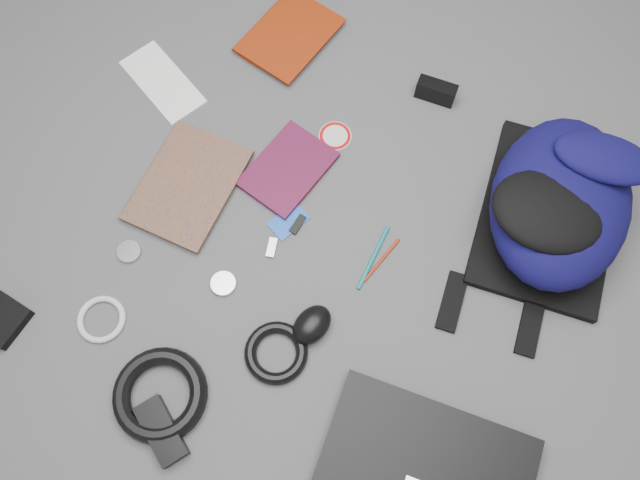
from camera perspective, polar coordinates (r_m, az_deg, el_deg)
The scene contains 21 objects.
ground at distance 1.39m, azimuth 0.00°, elevation -0.29°, with size 4.00×4.00×0.00m, color #4F4F51.
backpack at distance 1.42m, azimuth 21.12°, elevation 3.27°, with size 0.31×0.45×0.19m, color black, non-canonical shape.
textbook_red at distance 1.69m, azimuth -5.37°, elevation 19.52°, with size 0.18×0.24×0.03m, color maroon.
comic_book at distance 1.50m, azimuth -15.30°, elevation 6.31°, with size 0.20×0.28×0.02m, color #BA640D.
envelope at distance 1.63m, azimuth -14.20°, elevation 13.85°, with size 0.23×0.10×0.00m, color white.
dvd_case at distance 1.45m, azimuth -2.95°, elevation 6.47°, with size 0.15×0.21×0.02m, color #400C24.
compact_camera at distance 1.56m, azimuth 10.56°, elevation 13.23°, with size 0.10×0.03×0.05m, color black.
sticker_disc at distance 1.50m, azimuth 1.39°, elevation 9.49°, with size 0.08×0.08×0.00m, color silver.
pen_teal at distance 1.38m, azimuth 4.91°, elevation -1.59°, with size 0.01×0.01×0.16m, color #0D6C77.
pen_red at distance 1.38m, azimuth 5.65°, elevation -1.84°, with size 0.01×0.01×0.13m, color #A0200C.
id_badge at distance 1.40m, azimuth -2.91°, elevation 1.73°, with size 0.06×0.09×0.00m, color blue.
usb_black at distance 1.40m, azimuth -2.05°, elevation 1.43°, with size 0.02×0.05×0.01m, color black.
usb_silver at distance 1.38m, azimuth -4.43°, elevation -0.71°, with size 0.02×0.05×0.01m, color #ABABAD.
mouse at distance 1.31m, azimuth -0.75°, elevation -7.77°, with size 0.07×0.10×0.05m, color black.
headphone_left at distance 1.44m, azimuth -17.04°, elevation -1.04°, with size 0.05×0.05×0.01m, color #AAAAAC.
headphone_right at distance 1.37m, azimuth -8.82°, elevation -3.98°, with size 0.05×0.05×0.01m, color silver.
cable_coil at distance 1.31m, azimuth -4.04°, elevation -10.25°, with size 0.13×0.13×0.03m, color black.
power_brick at distance 1.33m, azimuth -14.29°, elevation -16.57°, with size 0.13×0.06×0.03m, color black.
power_cord_coil at distance 1.33m, azimuth -14.41°, elevation -13.54°, with size 0.19×0.19×0.04m, color black.
pouch at distance 1.49m, azimuth -27.14°, elevation -6.47°, with size 0.09×0.09×0.02m, color black.
white_cable_coil at distance 1.41m, azimuth -19.36°, elevation -6.85°, with size 0.10×0.10×0.01m, color silver.
Camera 1 is at (0.26, -0.39, 1.30)m, focal length 35.00 mm.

